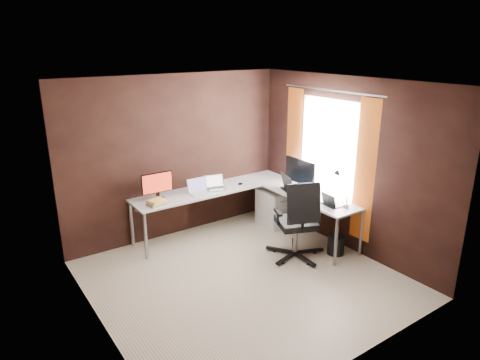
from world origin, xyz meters
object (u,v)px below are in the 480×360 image
(drawer_pedestal, at_px, (274,207))
(book_stack, at_px, (157,202))
(desk_lamp, at_px, (341,184))
(wastebasket, at_px, (336,245))
(monitor_left, at_px, (157,185))
(laptop_black_big, at_px, (291,188))
(laptop_black_small, at_px, (331,203))
(monitor_right, at_px, (300,173))
(laptop_silver, at_px, (215,186))
(laptop_white, at_px, (199,190))
(office_chair, at_px, (297,235))

(drawer_pedestal, xyz_separation_m, book_stack, (-1.99, 0.20, 0.47))
(drawer_pedestal, bearing_deg, desk_lamp, -86.90)
(desk_lamp, relative_size, wastebasket, 1.94)
(drawer_pedestal, xyz_separation_m, monitor_left, (-1.89, 0.38, 0.66))
(laptop_black_big, relative_size, desk_lamp, 0.91)
(laptop_black_big, distance_m, desk_lamp, 0.94)
(monitor_left, distance_m, desk_lamp, 2.62)
(laptop_black_small, xyz_separation_m, book_stack, (-2.01, 1.43, -0.00))
(monitor_right, height_order, laptop_silver, monitor_right)
(monitor_left, height_order, monitor_right, monitor_right)
(drawer_pedestal, xyz_separation_m, laptop_white, (-1.25, 0.30, 0.48))
(office_chair, bearing_deg, monitor_left, 155.84)
(monitor_left, distance_m, laptop_black_small, 2.50)
(monitor_right, relative_size, laptop_black_big, 1.25)
(laptop_black_small, bearing_deg, laptop_white, 45.02)
(desk_lamp, height_order, wastebasket, desk_lamp)
(laptop_silver, bearing_deg, wastebasket, -45.08)
(book_stack, bearing_deg, laptop_black_big, -18.54)
(monitor_right, distance_m, laptop_black_small, 0.77)
(drawer_pedestal, relative_size, office_chair, 0.51)
(laptop_black_big, distance_m, office_chair, 0.88)
(monitor_left, xyz_separation_m, laptop_black_big, (1.85, -0.83, -0.17))
(desk_lamp, xyz_separation_m, wastebasket, (-0.00, 0.01, -0.93))
(laptop_white, bearing_deg, monitor_left, 173.85)
(desk_lamp, bearing_deg, laptop_silver, 109.76)
(monitor_left, distance_m, laptop_silver, 0.96)
(laptop_white, bearing_deg, laptop_black_big, -31.33)
(laptop_white, relative_size, wastebasket, 1.19)
(laptop_black_big, bearing_deg, monitor_right, -91.83)
(drawer_pedestal, distance_m, laptop_black_small, 1.32)
(wastebasket, bearing_deg, monitor_left, 138.89)
(laptop_black_small, relative_size, wastebasket, 1.03)
(drawer_pedestal, relative_size, book_stack, 2.14)
(office_chair, bearing_deg, wastebasket, -3.96)
(book_stack, height_order, wastebasket, book_stack)
(drawer_pedestal, bearing_deg, office_chair, -113.41)
(drawer_pedestal, relative_size, laptop_silver, 1.67)
(laptop_white, height_order, desk_lamp, desk_lamp)
(book_stack, bearing_deg, laptop_black_small, -35.42)
(monitor_right, bearing_deg, wastebasket, 176.98)
(laptop_black_small, bearing_deg, drawer_pedestal, 6.17)
(laptop_black_small, xyz_separation_m, office_chair, (-0.48, 0.15, -0.43))
(laptop_black_big, bearing_deg, laptop_silver, 67.53)
(drawer_pedestal, relative_size, monitor_left, 1.27)
(monitor_right, relative_size, desk_lamp, 1.14)
(office_chair, bearing_deg, laptop_white, 140.99)
(laptop_black_big, bearing_deg, wastebasket, -154.90)
(drawer_pedestal, height_order, laptop_black_big, laptop_black_big)
(laptop_black_small, relative_size, office_chair, 0.25)
(laptop_black_big, distance_m, laptop_black_small, 0.78)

